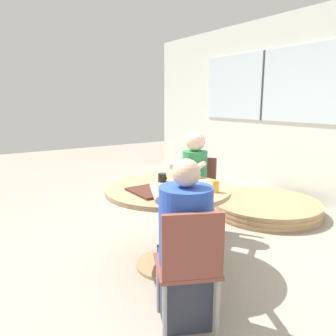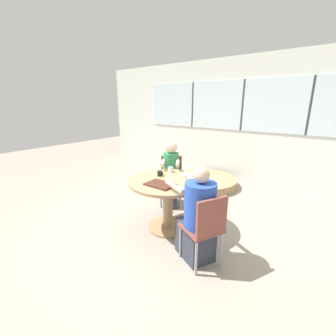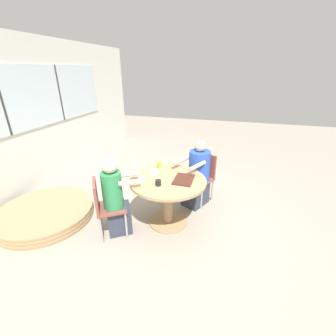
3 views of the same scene
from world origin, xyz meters
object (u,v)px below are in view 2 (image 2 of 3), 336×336
at_px(person_man_blue_shirt, 197,219).
at_px(coffee_mug, 160,173).
at_px(juice_glass, 198,177).
at_px(folded_table_stack, 204,181).
at_px(chair_for_man_blue_shirt, 206,225).
at_px(person_woman_green_shirt, 171,176).
at_px(bowl_white_shallow, 187,176).
at_px(chair_for_woman_green_shirt, 171,175).
at_px(milk_carton_small, 171,170).

bearing_deg(person_man_blue_shirt, coffee_mug, 91.28).
bearing_deg(coffee_mug, juice_glass, 16.91).
bearing_deg(coffee_mug, folded_table_stack, 97.42).
relative_size(chair_for_man_blue_shirt, folded_table_stack, 0.60).
height_order(person_woman_green_shirt, juice_glass, person_woman_green_shirt).
relative_size(juice_glass, bowl_white_shallow, 0.67).
height_order(chair_for_man_blue_shirt, bowl_white_shallow, chair_for_man_blue_shirt).
height_order(person_man_blue_shirt, bowl_white_shallow, person_man_blue_shirt).
distance_m(chair_for_man_blue_shirt, person_man_blue_shirt, 0.17).
bearing_deg(coffee_mug, chair_for_woman_green_shirt, 113.67).
distance_m(juice_glass, milk_carton_small, 0.55).
bearing_deg(person_man_blue_shirt, person_woman_green_shirt, 74.69).
distance_m(juice_glass, folded_table_stack, 2.00).
xyz_separation_m(juice_glass, bowl_white_shallow, (-0.21, 0.02, -0.03)).
xyz_separation_m(person_woman_green_shirt, juice_glass, (0.78, -0.39, 0.25)).
bearing_deg(folded_table_stack, bowl_white_shallow, -70.30).
relative_size(chair_for_woman_green_shirt, chair_for_man_blue_shirt, 1.00).
distance_m(person_man_blue_shirt, milk_carton_small, 1.14).
bearing_deg(coffee_mug, chair_for_man_blue_shirt, -24.77).
distance_m(person_woman_green_shirt, person_man_blue_shirt, 1.48).
bearing_deg(bowl_white_shallow, coffee_mug, -151.83).
relative_size(chair_for_man_blue_shirt, coffee_mug, 10.18).
bearing_deg(person_man_blue_shirt, juice_glass, 55.85).
bearing_deg(coffee_mug, milk_carton_small, 86.65).
bearing_deg(coffee_mug, person_man_blue_shirt, -24.59).
height_order(person_woman_green_shirt, bowl_white_shallow, person_woman_green_shirt).
height_order(coffee_mug, milk_carton_small, milk_carton_small).
xyz_separation_m(chair_for_man_blue_shirt, folded_table_stack, (-1.29, 2.33, -0.43)).
bearing_deg(folded_table_stack, chair_for_woman_green_shirt, -93.18).
bearing_deg(milk_carton_small, coffee_mug, -93.35).
bearing_deg(juice_glass, bowl_white_shallow, 174.76).
distance_m(chair_for_woman_green_shirt, milk_carton_small, 0.62).
relative_size(milk_carton_small, bowl_white_shallow, 0.55).
bearing_deg(milk_carton_small, juice_glass, -7.93).
height_order(person_woman_green_shirt, milk_carton_small, person_woman_green_shirt).
bearing_deg(chair_for_woman_green_shirt, person_woman_green_shirt, 90.00).
xyz_separation_m(chair_for_woman_green_shirt, folded_table_stack, (0.06, 1.15, -0.43)).
xyz_separation_m(chair_for_woman_green_shirt, person_man_blue_shirt, (1.20, -1.11, -0.01)).
relative_size(coffee_mug, juice_glass, 0.83).
bearing_deg(folded_table_stack, chair_for_man_blue_shirt, -61.08).
height_order(chair_for_man_blue_shirt, juice_glass, chair_for_man_blue_shirt).
xyz_separation_m(chair_for_man_blue_shirt, person_woman_green_shirt, (-1.27, 1.05, 0.04)).
relative_size(chair_for_woman_green_shirt, coffee_mug, 10.18).
distance_m(milk_carton_small, folded_table_stack, 1.77).
distance_m(person_woman_green_shirt, milk_carton_small, 0.46).
bearing_deg(folded_table_stack, milk_carton_small, -80.95).
xyz_separation_m(person_man_blue_shirt, milk_carton_small, (-0.88, 0.66, 0.29)).
distance_m(milk_carton_small, bowl_white_shallow, 0.34).
bearing_deg(chair_for_man_blue_shirt, folded_table_stack, 54.78).
bearing_deg(folded_table_stack, person_woman_green_shirt, -88.90).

